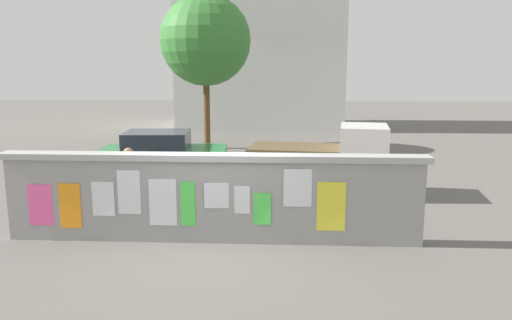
# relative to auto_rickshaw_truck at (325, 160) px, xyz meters

# --- Properties ---
(ground) EXTENTS (60.00, 60.00, 0.00)m
(ground) POSITION_rel_auto_rickshaw_truck_xyz_m (-2.49, 4.14, -0.90)
(ground) COLOR #605B56
(poster_wall) EXTENTS (8.25, 0.42, 1.74)m
(poster_wall) POSITION_rel_auto_rickshaw_truck_xyz_m (-2.49, -3.87, -0.01)
(poster_wall) COLOR gray
(poster_wall) RESTS_ON ground
(auto_rickshaw_truck) EXTENTS (3.76, 1.95, 1.85)m
(auto_rickshaw_truck) POSITION_rel_auto_rickshaw_truck_xyz_m (0.00, 0.00, 0.00)
(auto_rickshaw_truck) COLOR black
(auto_rickshaw_truck) RESTS_ON ground
(car_parked) EXTENTS (3.90, 1.94, 1.40)m
(car_parked) POSITION_rel_auto_rickshaw_truck_xyz_m (-4.81, 1.75, -0.17)
(car_parked) COLOR black
(car_parked) RESTS_ON ground
(motorcycle) EXTENTS (1.88, 0.65, 0.87)m
(motorcycle) POSITION_rel_auto_rickshaw_truck_xyz_m (-2.93, -2.18, -0.44)
(motorcycle) COLOR black
(motorcycle) RESTS_ON ground
(bicycle_near) EXTENTS (1.69, 0.46, 0.95)m
(bicycle_near) POSITION_rel_auto_rickshaw_truck_xyz_m (-5.55, -1.58, -0.54)
(bicycle_near) COLOR black
(bicycle_near) RESTS_ON ground
(person_walking) EXTENTS (0.46, 0.46, 1.62)m
(person_walking) POSITION_rel_auto_rickshaw_truck_xyz_m (-4.51, -2.54, 0.09)
(person_walking) COLOR #338CBF
(person_walking) RESTS_ON ground
(tree_roadside) EXTENTS (3.60, 3.60, 6.14)m
(tree_roadside) POSITION_rel_auto_rickshaw_truck_xyz_m (-4.22, 7.07, 3.43)
(tree_roadside) COLOR brown
(tree_roadside) RESTS_ON ground
(building_background) EXTENTS (8.94, 5.86, 8.10)m
(building_background) POSITION_rel_auto_rickshaw_truck_xyz_m (-2.34, 14.83, 3.17)
(building_background) COLOR silver
(building_background) RESTS_ON ground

